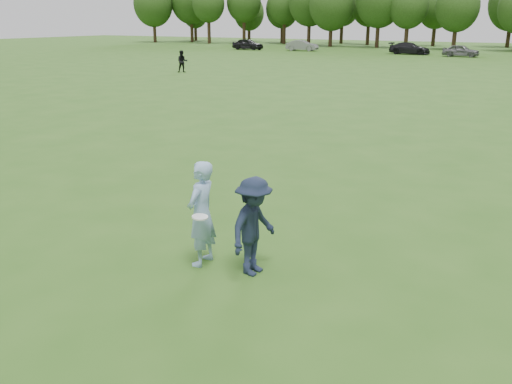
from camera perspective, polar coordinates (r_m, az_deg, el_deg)
ground at (r=9.36m, az=-2.34°, el=-8.33°), size 200.00×200.00×0.00m
thrower at (r=9.34m, az=-5.77°, el=-2.29°), size 0.49×0.71×1.86m
defender at (r=8.97m, az=-0.23°, el=-3.64°), size 0.71×1.14×1.69m
player_far_a at (r=44.56m, az=-7.76°, el=13.46°), size 1.05×1.02×1.71m
car_a at (r=76.88m, az=-0.87°, el=15.30°), size 4.48×2.03×1.49m
car_b at (r=74.35m, az=4.88°, el=15.11°), size 4.31×1.84×1.38m
car_d at (r=69.37m, az=15.87°, el=14.34°), size 4.82×2.00×1.39m
car_e at (r=66.61m, az=20.77°, el=13.74°), size 4.01×1.76×1.34m
disc_in_play at (r=9.00m, az=-5.92°, el=-2.64°), size 0.31×0.31×0.05m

